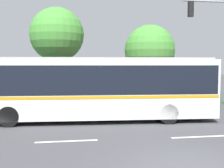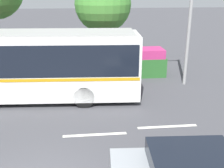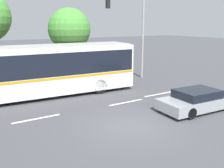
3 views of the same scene
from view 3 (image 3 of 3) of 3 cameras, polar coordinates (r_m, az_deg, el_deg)
name	(u,v)px [view 3 (image 3 of 3)]	position (r m, az deg, el deg)	size (l,w,h in m)	color
ground_plane	(130,126)	(11.96, 4.16, -9.39)	(140.00, 140.00, 0.00)	#444449
city_bus	(42,68)	(16.71, -15.66, 3.48)	(12.49, 3.26, 3.32)	silver
sedan_foreground	(198,100)	(14.61, 18.84, -3.49)	(4.65, 2.18, 1.17)	gray
traffic_light_pole	(134,25)	(21.43, 5.01, 13.07)	(4.12, 0.24, 6.94)	gray
flowering_hedge	(71,71)	(21.03, -9.20, 2.85)	(10.36, 1.47, 1.69)	#286028
street_tree_centre	(69,29)	(25.09, -9.63, 12.08)	(4.06, 4.06, 6.16)	brown
lane_stripe_near	(158,94)	(17.33, 10.46, -2.28)	(2.40, 0.16, 0.01)	silver
lane_stripe_mid	(126,102)	(15.32, 3.22, -4.17)	(2.40, 0.16, 0.01)	silver
lane_stripe_far	(37,119)	(13.28, -16.71, -7.55)	(2.40, 0.16, 0.01)	silver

